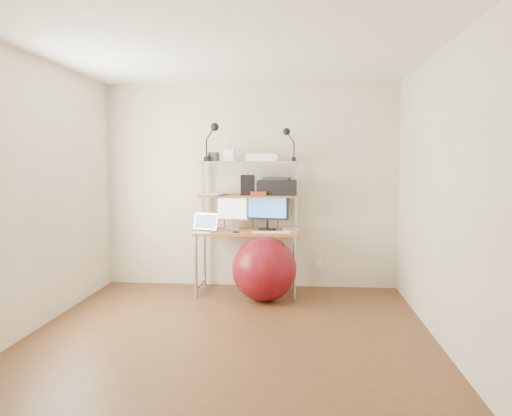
{
  "coord_description": "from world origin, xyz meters",
  "views": [
    {
      "loc": [
        0.6,
        -4.33,
        1.53
      ],
      "look_at": [
        0.13,
        1.15,
        1.03
      ],
      "focal_mm": 35.0,
      "sensor_mm": 36.0,
      "label": 1
    }
  ],
  "objects_px": {
    "laptop": "(204,227)",
    "exercise_ball": "(264,269)",
    "monitor_black": "(267,208)",
    "printer": "(277,187)",
    "monitor_silver": "(232,211)"
  },
  "relations": [
    {
      "from": "laptop",
      "to": "exercise_ball",
      "type": "relative_size",
      "value": 0.49
    },
    {
      "from": "monitor_black",
      "to": "printer",
      "type": "distance_m",
      "value": 0.28
    },
    {
      "from": "laptop",
      "to": "printer",
      "type": "height_order",
      "value": "printer"
    },
    {
      "from": "monitor_black",
      "to": "exercise_ball",
      "type": "height_order",
      "value": "monitor_black"
    },
    {
      "from": "laptop",
      "to": "printer",
      "type": "xyz_separation_m",
      "value": [
        0.83,
        0.25,
        0.46
      ]
    },
    {
      "from": "monitor_silver",
      "to": "monitor_black",
      "type": "distance_m",
      "value": 0.43
    },
    {
      "from": "monitor_silver",
      "to": "laptop",
      "type": "bearing_deg",
      "value": -146.41
    },
    {
      "from": "monitor_silver",
      "to": "exercise_ball",
      "type": "distance_m",
      "value": 0.86
    },
    {
      "from": "laptop",
      "to": "printer",
      "type": "bearing_deg",
      "value": 33.11
    },
    {
      "from": "monitor_silver",
      "to": "printer",
      "type": "relative_size",
      "value": 0.88
    },
    {
      "from": "laptop",
      "to": "monitor_black",
      "type": "bearing_deg",
      "value": 29.8
    },
    {
      "from": "monitor_black",
      "to": "laptop",
      "type": "xyz_separation_m",
      "value": [
        -0.72,
        -0.17,
        -0.21
      ]
    },
    {
      "from": "printer",
      "to": "exercise_ball",
      "type": "distance_m",
      "value": 1.02
    },
    {
      "from": "printer",
      "to": "monitor_black",
      "type": "bearing_deg",
      "value": -135.74
    },
    {
      "from": "monitor_black",
      "to": "laptop",
      "type": "bearing_deg",
      "value": -153.92
    }
  ]
}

